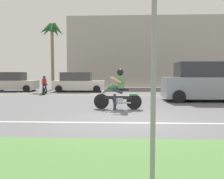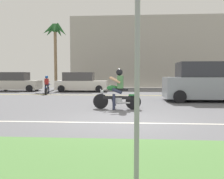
# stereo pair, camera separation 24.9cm
# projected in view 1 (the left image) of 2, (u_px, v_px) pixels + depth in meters

# --- Properties ---
(ground) EXTENTS (56.00, 30.00, 0.04)m
(ground) POSITION_uv_depth(u_px,v_px,m) (128.00, 107.00, 9.99)
(ground) COLOR slate
(lane_line_near) EXTENTS (50.40, 0.12, 0.01)m
(lane_line_near) POSITION_uv_depth(u_px,v_px,m) (131.00, 123.00, 6.67)
(lane_line_near) COLOR silver
(lane_line_near) RESTS_ON ground
(lane_line_far) EXTENTS (50.40, 0.12, 0.01)m
(lane_line_far) POSITION_uv_depth(u_px,v_px,m) (126.00, 95.00, 15.75)
(lane_line_far) COLOR yellow
(lane_line_far) RESTS_ON ground
(motorcyclist) EXTENTS (1.96, 0.64, 1.64)m
(motorcyclist) POSITION_uv_depth(u_px,v_px,m) (118.00, 92.00, 9.33)
(motorcyclist) COLOR black
(motorcyclist) RESTS_ON ground
(suv_nearby) EXTENTS (4.59, 2.20, 2.07)m
(suv_nearby) POSITION_uv_depth(u_px,v_px,m) (205.00, 82.00, 12.26)
(suv_nearby) COLOR #8C939E
(suv_nearby) RESTS_ON ground
(parked_car_0) EXTENTS (3.99, 1.88, 1.63)m
(parked_car_0) POSITION_uv_depth(u_px,v_px,m) (13.00, 82.00, 19.71)
(parked_car_0) COLOR beige
(parked_car_0) RESTS_ON ground
(parked_car_1) EXTENTS (4.29, 1.90, 1.61)m
(parked_car_1) POSITION_uv_depth(u_px,v_px,m) (79.00, 83.00, 19.26)
(parked_car_1) COLOR white
(parked_car_1) RESTS_ON ground
(palm_tree_0) EXTENTS (2.49, 2.58, 6.29)m
(palm_tree_0) POSITION_uv_depth(u_px,v_px,m) (52.00, 35.00, 21.57)
(palm_tree_0) COLOR #846B4C
(palm_tree_0) RESTS_ON ground
(motorcyclist_distant) EXTENTS (0.56, 1.60, 1.35)m
(motorcyclist_distant) POSITION_uv_depth(u_px,v_px,m) (45.00, 86.00, 16.65)
(motorcyclist_distant) COLOR black
(motorcyclist_distant) RESTS_ON ground
(street_sign) EXTENTS (0.62, 0.06, 2.90)m
(street_sign) POSITION_uv_depth(u_px,v_px,m) (154.00, 44.00, 2.58)
(street_sign) COLOR gray
(street_sign) RESTS_ON ground
(building_far) EXTENTS (19.07, 4.00, 8.03)m
(building_far) POSITION_uv_depth(u_px,v_px,m) (149.00, 53.00, 27.55)
(building_far) COLOR #A8A399
(building_far) RESTS_ON ground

